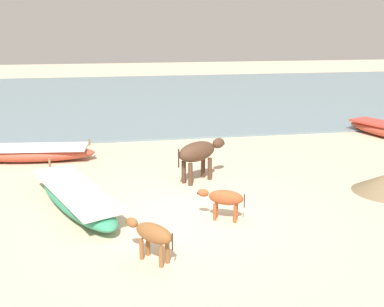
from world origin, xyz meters
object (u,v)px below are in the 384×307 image
fishing_boat_2 (30,153)px  calf_near_brown (152,234)px  calf_far_rust (224,198)px  cow_second_adult_dark (199,153)px  fishing_boat_3 (75,196)px

fishing_boat_2 → calf_near_brown: size_ratio=4.41×
calf_far_rust → cow_second_adult_dark: 2.43m
fishing_boat_3 → cow_second_adult_dark: 3.24m
fishing_boat_3 → cow_second_adult_dark: bearing=-91.5°
calf_near_brown → calf_far_rust: bearing=-92.3°
fishing_boat_2 → calf_near_brown: bearing=-58.0°
fishing_boat_3 → calf_near_brown: size_ratio=4.50×
fishing_boat_2 → calf_near_brown: (3.03, -6.33, 0.24)m
calf_near_brown → cow_second_adult_dark: (1.52, 3.78, 0.26)m
fishing_boat_2 → cow_second_adult_dark: bearing=-22.8°
fishing_boat_2 → fishing_boat_3: size_ratio=0.98×
calf_far_rust → cow_second_adult_dark: (-0.06, 2.41, 0.28)m
calf_near_brown → fishing_boat_2: bearing=-17.7°
calf_near_brown → calf_far_rust: calf_near_brown is taller
fishing_boat_3 → calf_far_rust: (3.03, -1.20, 0.22)m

